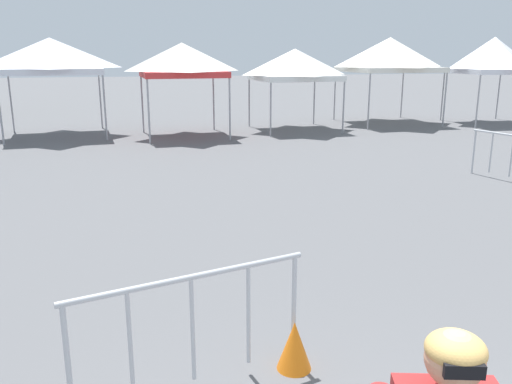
% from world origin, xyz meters
% --- Properties ---
extents(canopy_tent_far_right, '(3.58, 3.58, 3.35)m').
position_xyz_m(canopy_tent_far_right, '(-3.90, 18.54, 2.74)').
color(canopy_tent_far_right, '#9E9EA3').
rests_on(canopy_tent_far_right, ground).
extents(canopy_tent_behind_right, '(2.88, 2.88, 3.18)m').
position_xyz_m(canopy_tent_behind_right, '(0.44, 17.33, 2.61)').
color(canopy_tent_behind_right, '#9E9EA3').
rests_on(canopy_tent_behind_right, ground).
extents(canopy_tent_center, '(3.02, 3.02, 3.00)m').
position_xyz_m(canopy_tent_center, '(4.68, 17.96, 2.42)').
color(canopy_tent_center, '#9E9EA3').
rests_on(canopy_tent_center, ground).
extents(canopy_tent_far_left, '(3.48, 3.48, 3.46)m').
position_xyz_m(canopy_tent_far_left, '(9.04, 18.95, 2.78)').
color(canopy_tent_far_left, '#9E9EA3').
rests_on(canopy_tent_far_left, ground).
extents(canopy_tent_behind_center, '(2.98, 2.98, 3.48)m').
position_xyz_m(canopy_tent_behind_center, '(13.09, 17.86, 2.75)').
color(canopy_tent_behind_center, '#9E9EA3').
rests_on(canopy_tent_behind_center, ground).
extents(crowd_barrier_by_lift, '(0.61, 2.04, 1.08)m').
position_xyz_m(crowd_barrier_by_lift, '(6.78, 8.70, 0.75)').
color(crowd_barrier_by_lift, '#B7BABF').
rests_on(crowd_barrier_by_lift, ground).
extents(crowd_barrier_near_person, '(2.05, 0.57, 1.08)m').
position_xyz_m(crowd_barrier_near_person, '(-1.15, 2.77, 0.75)').
color(crowd_barrier_near_person, '#B7BABF').
rests_on(crowd_barrier_near_person, ground).
extents(traffic_cone_lot_center, '(0.32, 0.32, 0.47)m').
position_xyz_m(traffic_cone_lot_center, '(-0.22, 2.88, 0.23)').
color(traffic_cone_lot_center, orange).
rests_on(traffic_cone_lot_center, ground).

